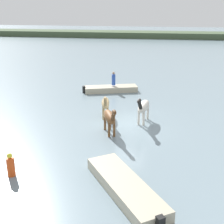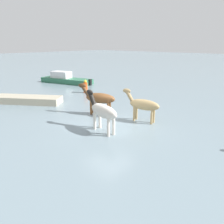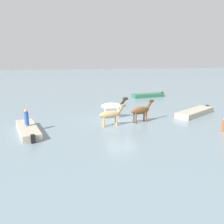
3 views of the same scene
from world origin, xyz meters
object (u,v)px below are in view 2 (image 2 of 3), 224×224
object	(u,v)px
boat_dinghy_port	(27,101)
boat_motor_center	(66,80)
horse_rear_stallion	(99,98)
buoy_channel_marker	(85,87)
horse_gray_outer	(103,111)
horse_dark_mare	(143,105)

from	to	relation	value
boat_dinghy_port	boat_motor_center	world-z (taller)	boat_motor_center
horse_rear_stallion	buoy_channel_marker	bearing A→B (deg)	-55.99
horse_gray_outer	horse_dark_mare	distance (m)	2.68
buoy_channel_marker	boat_dinghy_port	bearing A→B (deg)	-5.99
horse_rear_stallion	boat_motor_center	xyz separation A→B (m)	(-5.67, -10.86, -0.72)
horse_rear_stallion	horse_dark_mare	size ratio (longest dim) A/B	1.03
boat_dinghy_port	boat_motor_center	distance (m)	8.73
horse_rear_stallion	horse_gray_outer	size ratio (longest dim) A/B	0.94
horse_dark_mare	horse_gray_outer	bearing A→B (deg)	68.00
horse_gray_outer	buoy_channel_marker	bearing A→B (deg)	-25.67
boat_dinghy_port	buoy_channel_marker	distance (m)	5.36
buoy_channel_marker	boat_motor_center	bearing A→B (deg)	-109.69
boat_motor_center	buoy_channel_marker	distance (m)	5.75
horse_rear_stallion	boat_dinghy_port	bearing A→B (deg)	-6.75
horse_dark_mare	boat_dinghy_port	distance (m)	9.10
horse_rear_stallion	buoy_channel_marker	size ratio (longest dim) A/B	2.11
boat_dinghy_port	boat_motor_center	size ratio (longest dim) A/B	0.81
horse_gray_outer	horse_dark_mare	xyz separation A→B (m)	(-2.61, 0.62, -0.10)
horse_rear_stallion	horse_dark_mare	distance (m)	2.86
horse_rear_stallion	boat_motor_center	world-z (taller)	horse_rear_stallion
horse_gray_outer	boat_motor_center	world-z (taller)	horse_gray_outer
horse_rear_stallion	boat_dinghy_port	size ratio (longest dim) A/B	0.48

